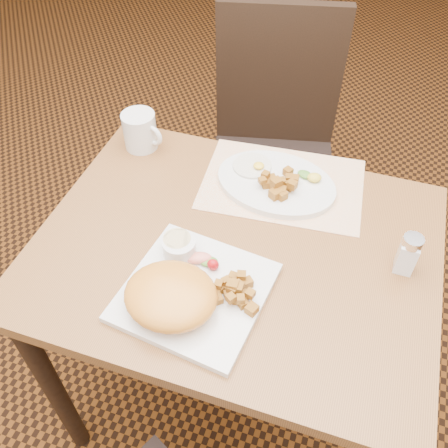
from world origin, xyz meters
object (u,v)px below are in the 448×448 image
(plate_square, at_px, (195,292))
(salt_shaker, at_px, (408,254))
(coffee_mug, at_px, (141,131))
(chair_far, at_px, (274,140))
(table, at_px, (235,274))
(plate_oval, at_px, (276,183))

(plate_square, height_order, salt_shaker, salt_shaker)
(salt_shaker, distance_m, coffee_mug, 0.74)
(chair_far, xyz_separation_m, salt_shaker, (0.43, -0.62, 0.26))
(table, distance_m, salt_shaker, 0.40)
(salt_shaker, bearing_deg, chair_far, 124.80)
(plate_square, bearing_deg, plate_oval, 78.47)
(plate_oval, height_order, salt_shaker, salt_shaker)
(chair_far, bearing_deg, plate_square, 79.37)
(plate_square, height_order, plate_oval, plate_oval)
(plate_square, bearing_deg, chair_far, 92.09)
(chair_far, bearing_deg, coffee_mug, 42.72)
(table, relative_size, chair_far, 0.93)
(chair_far, height_order, plate_oval, chair_far)
(chair_far, height_order, coffee_mug, chair_far)
(table, xyz_separation_m, coffee_mug, (-0.35, 0.26, 0.16))
(chair_far, distance_m, salt_shaker, 0.80)
(plate_square, bearing_deg, coffee_mug, 126.84)
(plate_square, relative_size, coffee_mug, 2.35)
(plate_square, xyz_separation_m, coffee_mug, (-0.31, 0.42, 0.04))
(table, distance_m, chair_far, 0.68)
(coffee_mug, bearing_deg, chair_far, 55.43)
(plate_oval, distance_m, coffee_mug, 0.39)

